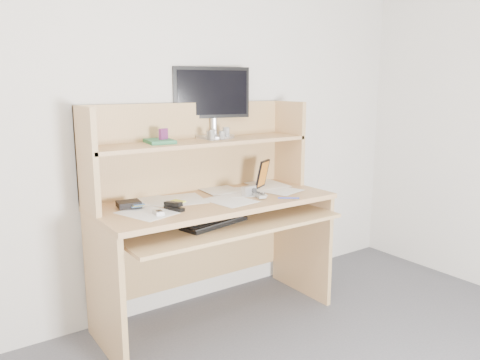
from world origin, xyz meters
TOP-DOWN VIEW (x-y plane):
  - back_wall at (0.00, 1.80)m, footprint 3.60×0.04m
  - desk at (0.00, 1.56)m, footprint 1.40×0.70m
  - paper_clutter at (0.00, 1.48)m, footprint 1.32×0.54m
  - keyboard at (-0.10, 1.33)m, footprint 0.42×0.22m
  - tv_remote at (0.24, 1.39)m, footprint 0.09×0.17m
  - flip_phone at (-0.42, 1.36)m, footprint 0.05×0.08m
  - stapler at (-0.31, 1.40)m, footprint 0.07×0.14m
  - wallet at (-0.49, 1.58)m, footprint 0.13×0.11m
  - sticky_note_pad at (-0.23, 1.53)m, footprint 0.10×0.10m
  - digital_camera at (0.21, 1.44)m, footprint 0.10×0.05m
  - game_case at (0.41, 1.56)m, footprint 0.12×0.08m
  - blue_pen at (0.35, 1.23)m, footprint 0.10×0.08m
  - card_box at (-0.24, 1.65)m, footprint 0.06×0.04m
  - shelf_book at (-0.26, 1.66)m, footprint 0.17×0.22m
  - chip_stack_a at (0.13, 1.61)m, footprint 0.04×0.04m
  - chip_stack_b at (0.19, 1.64)m, footprint 0.06×0.06m
  - chip_stack_c at (0.06, 1.63)m, footprint 0.05×0.05m
  - chip_stack_d at (0.06, 1.60)m, footprint 0.04×0.04m
  - monitor at (0.16, 1.75)m, footprint 0.50×0.25m

SIDE VIEW (x-z plane):
  - keyboard at x=-0.10m, z-range 0.65..0.68m
  - desk at x=0.00m, z-range 0.04..1.34m
  - paper_clutter at x=0.00m, z-range 0.75..0.76m
  - sticky_note_pad at x=-0.23m, z-range 0.75..0.76m
  - blue_pen at x=0.35m, z-range 0.76..0.76m
  - tv_remote at x=0.24m, z-range 0.76..0.77m
  - flip_phone at x=-0.42m, z-range 0.76..0.78m
  - wallet at x=-0.49m, z-range 0.76..0.79m
  - stapler at x=-0.31m, z-range 0.76..0.80m
  - digital_camera at x=0.21m, z-range 0.76..0.81m
  - game_case at x=0.41m, z-range 0.76..0.94m
  - shelf_book at x=-0.26m, z-range 1.08..1.10m
  - chip_stack_a at x=0.13m, z-range 1.08..1.13m
  - chip_stack_c at x=0.06m, z-range 1.08..1.13m
  - chip_stack_d at x=0.06m, z-range 1.08..1.14m
  - chip_stack_b at x=0.19m, z-range 1.08..1.15m
  - card_box at x=-0.24m, z-range 1.08..1.16m
  - back_wall at x=0.00m, z-range 0.00..2.50m
  - monitor at x=0.16m, z-range 1.10..1.53m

